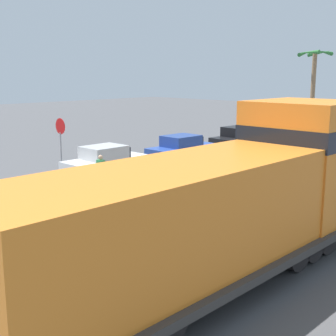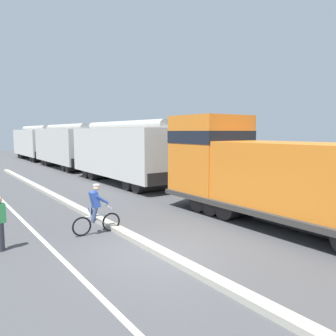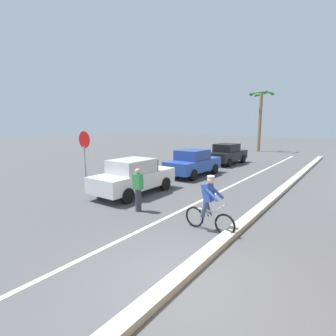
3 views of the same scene
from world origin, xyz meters
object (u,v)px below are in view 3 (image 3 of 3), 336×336
Objects in this scene: palm_tree_near at (260,109)px; parked_car_blue at (193,163)px; stop_sign at (85,150)px; pedestrian_by_cars at (138,189)px; parked_car_white at (134,176)px; parked_car_black at (227,154)px; cyclist at (209,205)px.

parked_car_blue is at bearing -86.01° from palm_tree_near.
stop_sign is 1.78× the size of pedestrian_by_cars.
parked_car_white and pedestrian_by_cars have the same top height.
parked_car_blue is at bearing -87.88° from parked_car_black.
parked_car_black is 0.62× the size of palm_tree_near.
stop_sign is at bearing -91.63° from palm_tree_near.
parked_car_white is 2.60× the size of pedestrian_by_cars.
pedestrian_by_cars is (1.84, -1.72, 0.03)m from parked_car_white.
cyclist is (4.95, -12.77, 0.00)m from parked_car_black.
parked_car_black is 12.40m from stop_sign.
palm_tree_near reaches higher than parked_car_blue.
cyclist is 24.94m from palm_tree_near.
parked_car_blue is at bearing 89.54° from parked_car_white.
parked_car_blue is 7.24m from pedestrian_by_cars.
parked_car_white is 10.95m from parked_car_black.
palm_tree_near is 24.31m from pedestrian_by_cars.
cyclist is at bearing -68.82° from parked_car_black.
palm_tree_near reaches higher than cyclist.
parked_car_blue is (0.04, 5.29, 0.00)m from parked_car_white.
parked_car_black is 13.69m from cyclist.
parked_car_blue is 0.62× the size of palm_tree_near.
parked_car_blue is 2.62× the size of pedestrian_by_cars.
stop_sign is 0.42× the size of palm_tree_near.
pedestrian_by_cars is (3.63, -0.44, -1.18)m from stop_sign.
parked_car_white is 2.52m from pedestrian_by_cars.
palm_tree_near reaches higher than parked_car_white.
parked_car_white is at bearing 136.84° from pedestrian_by_cars.
stop_sign reaches higher than parked_car_white.
palm_tree_near is (0.66, 23.37, 2.77)m from stop_sign.
parked_car_black is (-0.17, 10.95, 0.00)m from parked_car_white.
parked_car_white is 0.61× the size of palm_tree_near.
parked_car_blue and pedestrian_by_cars have the same top height.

